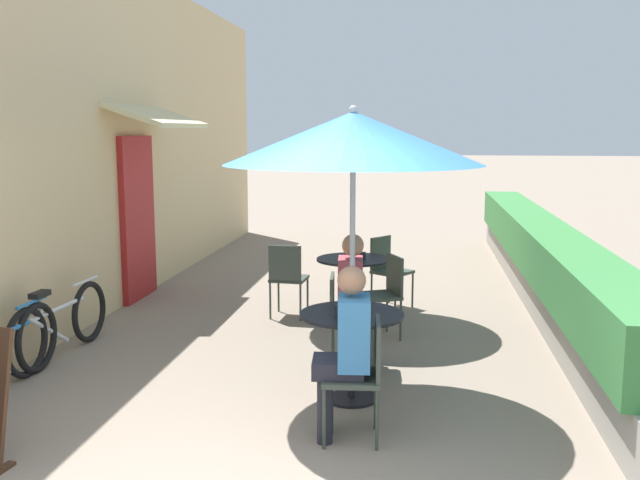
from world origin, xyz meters
The scene contains 16 objects.
cafe_facade_wall centered at (-2.54, 5.41, 2.09)m, with size 0.98×11.09×4.20m.
planter_hedge centered at (2.75, 5.44, 0.54)m, with size 0.60×10.09×1.01m.
patio_table_near centered at (0.69, 1.83, 0.54)m, with size 0.84×0.84×0.72m.
patio_umbrella_near centered at (0.69, 1.83, 2.11)m, with size 2.03×2.03×2.36m.
cafe_chair_near_left centered at (0.54, 2.58, 0.52)m, with size 0.43×0.43×0.87m.
seated_patron_near_left centered at (0.65, 2.59, 0.69)m, with size 0.43×0.36×1.25m.
cafe_chair_near_right centered at (0.83, 1.08, 0.52)m, with size 0.43×0.43×0.87m.
seated_patron_near_right centered at (0.72, 1.07, 0.69)m, with size 0.43×0.36×1.25m.
coffee_cup_near centered at (0.59, 1.71, 0.77)m, with size 0.07×0.07×0.09m.
patio_table_mid centered at (0.47, 4.28, 0.54)m, with size 0.84×0.84×0.72m.
patio_umbrella_mid centered at (0.47, 4.28, 2.11)m, with size 2.03×2.03×2.36m.
cafe_chair_mid_left centered at (-0.30, 4.26, 0.52)m, with size 0.43×0.43×0.87m.
cafe_chair_mid_right centered at (0.86, 3.63, 0.52)m, with size 0.53×0.53×0.87m.
cafe_chair_mid_back centered at (0.83, 4.95, 0.52)m, with size 0.56×0.56×0.87m.
coffee_cup_mid centered at (0.58, 4.20, 0.77)m, with size 0.07×0.07×0.09m.
bicycle_second centered at (-2.18, 2.49, 0.33)m, with size 0.15×1.74×0.72m.
Camera 1 is at (1.20, -3.70, 2.17)m, focal length 40.00 mm.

